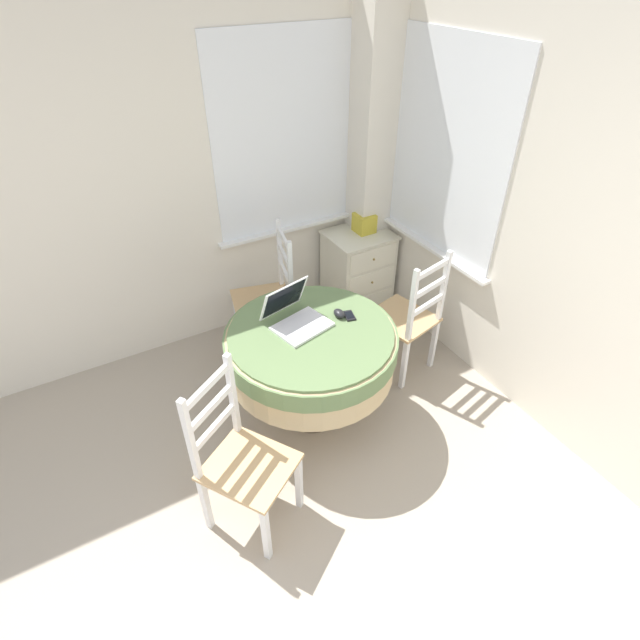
{
  "coord_description": "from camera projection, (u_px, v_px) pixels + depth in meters",
  "views": [
    {
      "loc": [
        -0.05,
        -0.52,
        2.61
      ],
      "look_at": [
        1.23,
        1.71,
        0.66
      ],
      "focal_mm": 28.0,
      "sensor_mm": 36.0,
      "label": 1
    }
  ],
  "objects": [
    {
      "name": "corner_room_shell",
      "position": [
        335.0,
        221.0,
        2.98
      ],
      "size": [
        4.63,
        4.66,
        2.55
      ],
      "color": "silver",
      "rests_on": "ground_plane"
    },
    {
      "name": "round_dining_table",
      "position": [
        311.0,
        349.0,
        3.11
      ],
      "size": [
        1.07,
        1.07,
        0.73
      ],
      "color": "#4C3D2D",
      "rests_on": "ground_plane"
    },
    {
      "name": "laptop",
      "position": [
        296.0,
        316.0,
        3.06
      ],
      "size": [
        0.4,
        0.4,
        0.25
      ],
      "color": "white",
      "rests_on": "round_dining_table"
    },
    {
      "name": "computer_mouse",
      "position": [
        339.0,
        314.0,
        3.13
      ],
      "size": [
        0.06,
        0.09,
        0.05
      ],
      "color": "black",
      "rests_on": "round_dining_table"
    },
    {
      "name": "cell_phone",
      "position": [
        349.0,
        316.0,
        3.14
      ],
      "size": [
        0.08,
        0.12,
        0.01
      ],
      "color": "black",
      "rests_on": "round_dining_table"
    },
    {
      "name": "dining_chair_near_back_window",
      "position": [
        268.0,
        297.0,
        3.78
      ],
      "size": [
        0.51,
        0.48,
        1.0
      ],
      "color": "tan",
      "rests_on": "ground_plane"
    },
    {
      "name": "dining_chair_near_right_window",
      "position": [
        408.0,
        318.0,
        3.56
      ],
      "size": [
        0.48,
        0.51,
        1.0
      ],
      "color": "tan",
      "rests_on": "ground_plane"
    },
    {
      "name": "dining_chair_camera_near",
      "position": [
        241.0,
        460.0,
        2.58
      ],
      "size": [
        0.57,
        0.58,
        1.0
      ],
      "color": "tan",
      "rests_on": "ground_plane"
    },
    {
      "name": "corner_cabinet",
      "position": [
        358.0,
        269.0,
        4.33
      ],
      "size": [
        0.53,
        0.46,
        0.68
      ],
      "color": "silver",
      "rests_on": "ground_plane"
    },
    {
      "name": "storage_box",
      "position": [
        364.0,
        223.0,
        4.12
      ],
      "size": [
        0.15,
        0.16,
        0.16
      ],
      "color": "gold",
      "rests_on": "corner_cabinet"
    }
  ]
}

